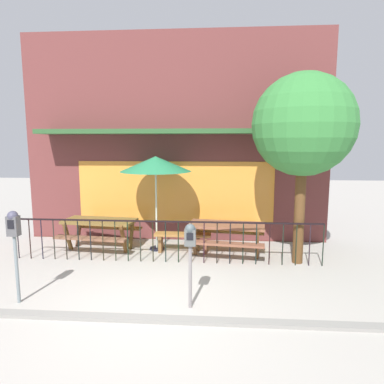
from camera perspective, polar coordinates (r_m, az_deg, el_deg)
ground at (r=5.98m, az=-7.68°, el=-18.65°), size 40.00×40.00×0.00m
pub_storefront at (r=9.52m, az=-2.75°, el=8.90°), size 8.32×1.34×5.64m
patio_fence_front at (r=7.73m, az=-4.49°, el=-7.03°), size 7.02×0.04×0.97m
picnic_table_left at (r=8.94m, az=-15.27°, el=-5.54°), size 1.93×1.54×0.79m
picnic_table_right at (r=8.25m, az=5.84°, el=-6.44°), size 1.96×1.58×0.79m
patio_umbrella at (r=8.43m, az=-6.16°, el=4.63°), size 1.77×1.77×2.38m
patio_bench at (r=8.48m, az=-1.57°, el=-7.81°), size 1.41×0.35×0.48m
parking_meter_near at (r=6.37m, az=-27.81°, el=-6.05°), size 0.18×0.17×1.60m
parking_meter_far at (r=5.51m, az=-0.30°, el=-8.65°), size 0.18×0.17×1.42m
street_tree at (r=7.79m, az=18.27°, el=10.55°), size 2.22×2.22×4.20m
curb_edge at (r=5.61m, az=-8.62°, el=-20.59°), size 11.65×0.20×0.11m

